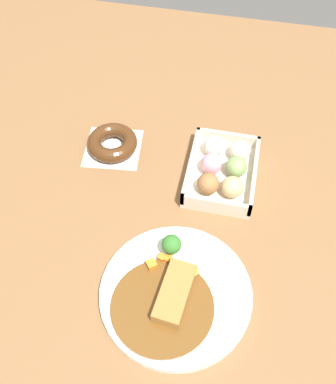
% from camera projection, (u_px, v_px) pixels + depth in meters
% --- Properties ---
extents(ground_plane, '(1.60, 1.60, 0.00)m').
position_uv_depth(ground_plane, '(191.00, 224.00, 0.92)').
color(ground_plane, brown).
extents(curry_plate, '(0.28, 0.28, 0.07)m').
position_uv_depth(curry_plate, '(173.00, 292.00, 0.81)').
color(curry_plate, white).
rests_on(curry_plate, ground_plane).
extents(donut_box, '(0.21, 0.15, 0.06)m').
position_uv_depth(donut_box, '(223.00, 169.00, 0.97)').
color(donut_box, beige).
rests_on(donut_box, ground_plane).
extents(chocolate_ring_donut, '(0.14, 0.14, 0.04)m').
position_uv_depth(chocolate_ring_donut, '(112.00, 143.00, 1.03)').
color(chocolate_ring_donut, white).
rests_on(chocolate_ring_donut, ground_plane).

